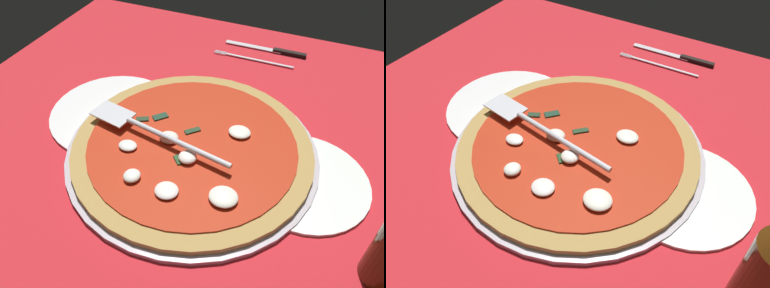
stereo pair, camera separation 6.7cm
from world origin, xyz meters
The scene contains 7 objects.
ground_plane centered at (0.00, 0.00, -0.40)cm, with size 106.16×106.16×0.80cm, color red.
pizza_pan centered at (1.08, 1.60, 0.67)cm, with size 45.37×45.37×1.33cm, color #BAB2BD.
dinner_plate_left centered at (-17.74, 5.36, 0.50)cm, with size 25.72×25.72×1.00cm, color white.
dinner_plate_right centered at (21.21, 2.51, 0.50)cm, with size 21.96×21.96×1.00cm, color white.
pizza centered at (1.13, 1.39, 2.06)cm, with size 43.20×43.20×2.81cm.
pizza_server centered at (-5.61, -0.22, 4.52)cm, with size 29.19×7.86×1.00cm.
place_setting_far centered at (4.15, 39.40, 0.36)cm, with size 21.62×13.34×1.40cm.
Camera 1 is at (19.88, -42.53, 48.96)cm, focal length 34.77 mm.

